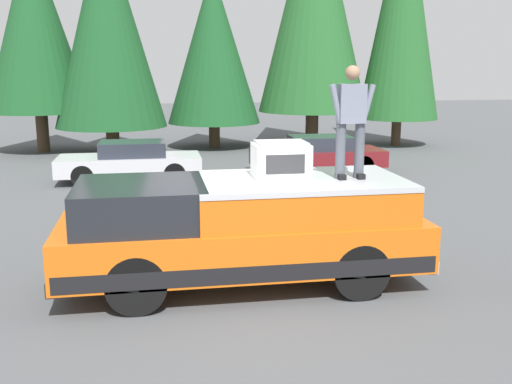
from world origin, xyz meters
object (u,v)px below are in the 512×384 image
at_px(compressor_unit, 281,160).
at_px(parked_car_silver, 130,161).
at_px(pickup_truck, 243,230).
at_px(parked_car_maroon, 318,154).
at_px(person_on_truck_bed, 351,119).

height_order(compressor_unit, parked_car_silver, compressor_unit).
xyz_separation_m(compressor_unit, parked_car_silver, (8.77, 2.60, -1.35)).
relative_size(compressor_unit, parked_car_silver, 0.20).
distance_m(pickup_truck, parked_car_maroon, 9.99).
relative_size(pickup_truck, compressor_unit, 6.60).
bearing_deg(pickup_truck, parked_car_silver, 12.63).
xyz_separation_m(pickup_truck, parked_car_maroon, (9.24, -3.78, -0.29)).
bearing_deg(parked_car_silver, person_on_truck_bed, -158.06).
xyz_separation_m(pickup_truck, parked_car_silver, (8.87, 1.99, -0.29)).
bearing_deg(compressor_unit, pickup_truck, 99.33).
bearing_deg(compressor_unit, parked_car_maroon, -19.15).
bearing_deg(person_on_truck_bed, compressor_unit, 77.91).
height_order(person_on_truck_bed, parked_car_maroon, person_on_truck_bed).
height_order(parked_car_maroon, parked_car_silver, same).
bearing_deg(pickup_truck, compressor_unit, -80.67).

